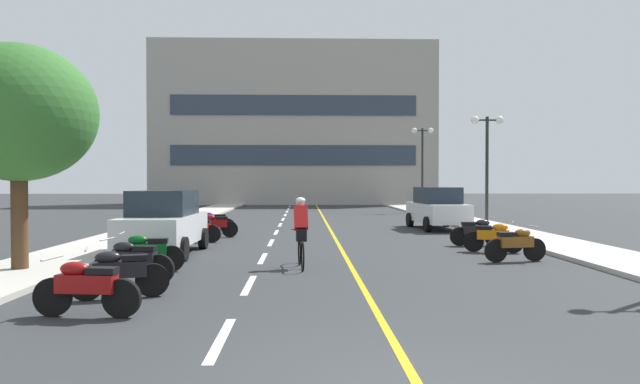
{
  "coord_description": "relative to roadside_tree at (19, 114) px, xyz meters",
  "views": [
    {
      "loc": [
        -0.92,
        -5.65,
        2.08
      ],
      "look_at": [
        -0.16,
        19.93,
        1.6
      ],
      "focal_mm": 32.65,
      "sensor_mm": 36.0,
      "label": 1
    }
  ],
  "objects": [
    {
      "name": "street_lamp_far",
      "position": [
        14.32,
        25.37,
        0.53
      ],
      "size": [
        1.46,
        0.36,
        5.52
      ],
      "color": "black",
      "rests_on": "curb_right"
    },
    {
      "name": "lane_dash_5",
      "position": [
        5.27,
        14.46,
        -3.59
      ],
      "size": [
        0.14,
        2.2,
        0.01
      ],
      "primitive_type": "cube",
      "color": "silver",
      "rests_on": "ground"
    },
    {
      "name": "motorcycle_9",
      "position": [
        2.81,
        9.76,
        -3.12
      ],
      "size": [
        1.68,
        0.66,
        0.92
      ],
      "color": "black",
      "rests_on": "ground"
    },
    {
      "name": "office_building",
      "position": [
        5.56,
        40.46,
        3.65
      ],
      "size": [
        25.39,
        6.13,
        14.48
      ],
      "color": "#9E998E",
      "rests_on": "ground"
    },
    {
      "name": "lane_dash_3",
      "position": [
        5.27,
        6.46,
        -3.59
      ],
      "size": [
        0.14,
        2.2,
        0.01
      ],
      "primitive_type": "cube",
      "color": "silver",
      "rests_on": "ground"
    },
    {
      "name": "lane_dash_4",
      "position": [
        5.27,
        10.46,
        -3.59
      ],
      "size": [
        0.14,
        2.2,
        0.01
      ],
      "primitive_type": "cube",
      "color": "silver",
      "rests_on": "ground"
    },
    {
      "name": "lane_dash_9",
      "position": [
        5.27,
        30.46,
        -3.59
      ],
      "size": [
        0.14,
        2.2,
        0.01
      ],
      "primitive_type": "cube",
      "color": "silver",
      "rests_on": "ground"
    },
    {
      "name": "lane_dash_11",
      "position": [
        5.27,
        38.46,
        -3.59
      ],
      "size": [
        0.14,
        2.2,
        0.01
      ],
      "primitive_type": "cube",
      "color": "silver",
      "rests_on": "ground"
    },
    {
      "name": "centre_line_yellow",
      "position": [
        7.52,
        16.46,
        -3.59
      ],
      "size": [
        0.12,
        66.0,
        0.01
      ],
      "primitive_type": "cube",
      "color": "gold",
      "rests_on": "ground"
    },
    {
      "name": "parked_car_near",
      "position": [
        2.41,
        3.35,
        -2.67
      ],
      "size": [
        1.98,
        4.23,
        1.82
      ],
      "color": "black",
      "rests_on": "ground"
    },
    {
      "name": "curb_left",
      "position": [
        0.07,
        16.46,
        -3.53
      ],
      "size": [
        2.4,
        72.0,
        0.12
      ],
      "primitive_type": "cube",
      "color": "#B7B2A8",
      "rests_on": "ground"
    },
    {
      "name": "motorcycle_2",
      "position": [
        2.89,
        -1.32,
        -3.12
      ],
      "size": [
        1.7,
        0.6,
        0.92
      ],
      "color": "black",
      "rests_on": "ground"
    },
    {
      "name": "motorcycle_5",
      "position": [
        11.9,
        3.55,
        -3.12
      ],
      "size": [
        1.64,
        0.79,
        0.92
      ],
      "color": "black",
      "rests_on": "ground"
    },
    {
      "name": "ground_plane",
      "position": [
        7.27,
        13.46,
        -3.59
      ],
      "size": [
        140.0,
        140.0,
        0.0
      ],
      "primitive_type": "plane",
      "color": "#2D3033"
    },
    {
      "name": "street_lamp_mid",
      "position": [
        14.56,
        12.5,
        0.11
      ],
      "size": [
        1.46,
        0.36,
        4.86
      ],
      "color": "black",
      "rests_on": "curb_right"
    },
    {
      "name": "parked_car_mid",
      "position": [
        12.18,
        11.82,
        -2.67
      ],
      "size": [
        2.17,
        4.31,
        1.82
      ],
      "color": "black",
      "rests_on": "ground"
    },
    {
      "name": "lane_dash_7",
      "position": [
        5.27,
        22.46,
        -3.59
      ],
      "size": [
        0.14,
        2.2,
        0.01
      ],
      "primitive_type": "cube",
      "color": "silver",
      "rests_on": "ground"
    },
    {
      "name": "motorcycle_6",
      "position": [
        11.94,
        5.28,
        -3.12
      ],
      "size": [
        1.7,
        0.6,
        0.92
      ],
      "color": "black",
      "rests_on": "ground"
    },
    {
      "name": "lane_dash_6",
      "position": [
        5.27,
        18.46,
        -3.59
      ],
      "size": [
        0.14,
        2.2,
        0.01
      ],
      "primitive_type": "cube",
      "color": "silver",
      "rests_on": "ground"
    },
    {
      "name": "cyclist_rider",
      "position": [
        6.3,
        0.78,
        -2.7
      ],
      "size": [
        0.42,
        1.77,
        1.71
      ],
      "color": "black",
      "rests_on": "ground"
    },
    {
      "name": "lane_dash_10",
      "position": [
        5.27,
        34.46,
        -3.59
      ],
      "size": [
        0.14,
        2.2,
        0.01
      ],
      "primitive_type": "cube",
      "color": "silver",
      "rests_on": "ground"
    },
    {
      "name": "roadside_tree",
      "position": [
        0.0,
        0.0,
        0.0
      ],
      "size": [
        3.4,
        3.4,
        5.02
      ],
      "color": "#4C331E",
      "rests_on": "curb_left"
    },
    {
      "name": "lane_dash_1",
      "position": [
        5.27,
        -1.54,
        -3.59
      ],
      "size": [
        0.14,
        2.2,
        0.01
      ],
      "primitive_type": "cube",
      "color": "silver",
      "rests_on": "ground"
    },
    {
      "name": "motorcycle_8",
      "position": [
        3.09,
        8.3,
        -3.12
      ],
      "size": [
        1.69,
        0.6,
        0.92
      ],
      "color": "black",
      "rests_on": "ground"
    },
    {
      "name": "curb_right",
      "position": [
        14.47,
        16.46,
        -3.53
      ],
      "size": [
        2.4,
        72.0,
        0.12
      ],
      "primitive_type": "cube",
      "color": "#B7B2A8",
      "rests_on": "ground"
    },
    {
      "name": "lane_dash_8",
      "position": [
        5.27,
        26.46,
        -3.59
      ],
      "size": [
        0.14,
        2.2,
        0.01
      ],
      "primitive_type": "cube",
      "color": "silver",
      "rests_on": "ground"
    },
    {
      "name": "lane_dash_2",
      "position": [
        5.27,
        2.46,
        -3.59
      ],
      "size": [
        0.14,
        2.2,
        0.01
      ],
      "primitive_type": "cube",
      "color": "silver",
      "rests_on": "ground"
    },
    {
      "name": "motorcycle_4",
      "position": [
        11.84,
        1.59,
        -3.12
      ],
      "size": [
        1.69,
        0.62,
        0.92
      ],
      "color": "black",
      "rests_on": "ground"
    },
    {
      "name": "lane_dash_0",
      "position": [
        5.27,
        -5.54,
        -3.59
      ],
      "size": [
        0.14,
        2.2,
        0.01
      ],
      "primitive_type": "cube",
      "color": "silver",
      "rests_on": "ground"
    },
    {
      "name": "motorcycle_7",
      "position": [
        2.72,
        6.69,
        -3.12
      ],
      "size": [
        1.69,
        0.62,
        0.92
      ],
      "color": "black",
      "rests_on": "ground"
    },
    {
      "name": "motorcycle_3",
      "position": [
        2.77,
        0.15,
        -3.12
      ],
      "size": [
        1.7,
        0.6,
        0.92
      ],
      "color": "black",
      "rests_on": "ground"
    },
    {
      "name": "motorcycle_1",
      "position": [
        3.1,
        -2.86,
        -3.12
      ],
      "size": [
        1.66,
        0.74,
        0.92
      ],
      "color": "black",
      "rests_on": "ground"
    },
    {
      "name": "motorcycle_0",
      "position": [
        3.04,
        -4.25,
        -3.12
      ],
      "size": [
        1.7,
        0.6,
        0.92
      ],
      "color": "black",
      "rests_on": "ground"
    }
  ]
}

